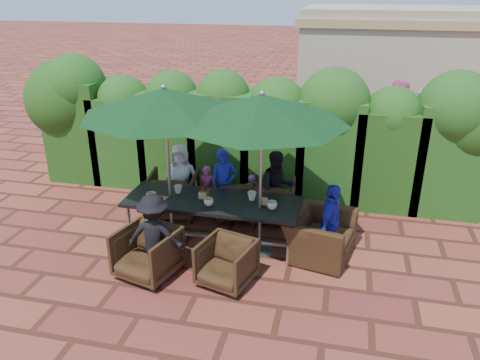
% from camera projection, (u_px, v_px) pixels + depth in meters
% --- Properties ---
extents(ground, '(80.00, 80.00, 0.00)m').
position_uv_depth(ground, '(218.00, 251.00, 7.11)').
color(ground, brown).
rests_on(ground, ground).
extents(dining_table, '(2.63, 0.90, 0.75)m').
position_uv_depth(dining_table, '(212.00, 204.00, 7.05)').
color(dining_table, black).
rests_on(dining_table, ground).
extents(umbrella_left, '(2.42, 2.42, 2.46)m').
position_uv_depth(umbrella_left, '(164.00, 102.00, 6.60)').
color(umbrella_left, gray).
rests_on(umbrella_left, ground).
extents(umbrella_right, '(2.39, 2.39, 2.46)m').
position_uv_depth(umbrella_right, '(262.00, 109.00, 6.24)').
color(umbrella_right, gray).
rests_on(umbrella_right, ground).
extents(chair_far_left, '(0.92, 0.88, 0.84)m').
position_uv_depth(chair_far_left, '(173.00, 192.00, 8.10)').
color(chair_far_left, black).
rests_on(chair_far_left, ground).
extents(chair_far_mid, '(0.96, 0.93, 0.77)m').
position_uv_depth(chair_far_mid, '(234.00, 195.00, 8.06)').
color(chair_far_mid, black).
rests_on(chair_far_mid, ground).
extents(chair_far_right, '(0.79, 0.75, 0.76)m').
position_uv_depth(chair_far_right, '(272.00, 198.00, 7.95)').
color(chair_far_right, black).
rests_on(chair_far_right, ground).
extents(chair_near_left, '(0.91, 0.88, 0.77)m').
position_uv_depth(chair_near_left, '(147.00, 251.00, 6.39)').
color(chair_near_left, black).
rests_on(chair_near_left, ground).
extents(chair_near_right, '(0.81, 0.78, 0.69)m').
position_uv_depth(chair_near_right, '(226.00, 261.00, 6.23)').
color(chair_near_right, black).
rests_on(chair_near_right, ground).
extents(chair_end_right, '(0.86, 1.13, 0.88)m').
position_uv_depth(chair_end_right, '(320.00, 229.00, 6.83)').
color(chair_end_right, black).
rests_on(chair_end_right, ground).
extents(adult_far_left, '(0.67, 0.47, 1.25)m').
position_uv_depth(adult_far_left, '(181.00, 179.00, 8.10)').
color(adult_far_left, silver).
rests_on(adult_far_left, ground).
extents(adult_far_mid, '(0.54, 0.49, 1.24)m').
position_uv_depth(adult_far_mid, '(224.00, 185.00, 7.89)').
color(adult_far_mid, '#1F25AC').
rests_on(adult_far_mid, ground).
extents(adult_far_right, '(0.71, 0.58, 1.27)m').
position_uv_depth(adult_far_right, '(277.00, 188.00, 7.72)').
color(adult_far_right, black).
rests_on(adult_far_right, ground).
extents(adult_near_left, '(0.80, 0.42, 1.21)m').
position_uv_depth(adult_near_left, '(155.00, 236.00, 6.32)').
color(adult_near_left, black).
rests_on(adult_near_left, ground).
extents(adult_end_right, '(0.50, 0.75, 1.18)m').
position_uv_depth(adult_end_right, '(331.00, 223.00, 6.71)').
color(adult_end_right, '#1F25AC').
rests_on(adult_end_right, ground).
extents(child_left, '(0.33, 0.27, 0.87)m').
position_uv_depth(child_left, '(207.00, 190.00, 8.13)').
color(child_left, '#D34A87').
rests_on(child_left, ground).
extents(child_right, '(0.29, 0.24, 0.74)m').
position_uv_depth(child_right, '(252.00, 196.00, 8.08)').
color(child_right, '#A452B2').
rests_on(child_right, ground).
extents(pedestrian_a, '(1.62, 1.26, 1.66)m').
position_uv_depth(pedestrian_a, '(353.00, 128.00, 10.22)').
color(pedestrian_a, '#2B8323').
rests_on(pedestrian_a, ground).
extents(pedestrian_b, '(0.92, 0.57, 1.88)m').
position_uv_depth(pedestrian_b, '(393.00, 124.00, 10.13)').
color(pedestrian_b, '#D34A87').
rests_on(pedestrian_b, ground).
extents(pedestrian_c, '(1.31, 1.15, 1.89)m').
position_uv_depth(pedestrian_c, '(429.00, 126.00, 9.96)').
color(pedestrian_c, gray).
rests_on(pedestrian_c, ground).
extents(cup_a, '(0.15, 0.15, 0.12)m').
position_uv_depth(cup_a, '(151.00, 196.00, 7.01)').
color(cup_a, beige).
rests_on(cup_a, dining_table).
extents(cup_b, '(0.13, 0.13, 0.12)m').
position_uv_depth(cup_b, '(178.00, 189.00, 7.24)').
color(cup_b, beige).
rests_on(cup_b, dining_table).
extents(cup_c, '(0.14, 0.14, 0.11)m').
position_uv_depth(cup_c, '(209.00, 202.00, 6.84)').
color(cup_c, beige).
rests_on(cup_c, dining_table).
extents(cup_d, '(0.14, 0.14, 0.13)m').
position_uv_depth(cup_d, '(252.00, 196.00, 7.01)').
color(cup_d, beige).
rests_on(cup_d, dining_table).
extents(cup_e, '(0.15, 0.15, 0.12)m').
position_uv_depth(cup_e, '(272.00, 205.00, 6.73)').
color(cup_e, beige).
rests_on(cup_e, dining_table).
extents(ketchup_bottle, '(0.04, 0.04, 0.17)m').
position_uv_depth(ketchup_bottle, '(203.00, 192.00, 7.09)').
color(ketchup_bottle, '#B20C0A').
rests_on(ketchup_bottle, dining_table).
extents(sauce_bottle, '(0.04, 0.04, 0.17)m').
position_uv_depth(sauce_bottle, '(209.00, 194.00, 7.02)').
color(sauce_bottle, '#4C230C').
rests_on(sauce_bottle, dining_table).
extents(serving_tray, '(0.35, 0.25, 0.02)m').
position_uv_depth(serving_tray, '(154.00, 199.00, 7.03)').
color(serving_tray, '#946747').
rests_on(serving_tray, dining_table).
extents(number_block_left, '(0.12, 0.06, 0.10)m').
position_uv_depth(number_block_left, '(203.00, 195.00, 7.06)').
color(number_block_left, tan).
rests_on(number_block_left, dining_table).
extents(number_block_right, '(0.12, 0.06, 0.10)m').
position_uv_depth(number_block_right, '(264.00, 201.00, 6.87)').
color(number_block_right, tan).
rests_on(number_block_right, dining_table).
extents(hedge_wall, '(9.10, 1.60, 2.52)m').
position_uv_depth(hedge_wall, '(246.00, 124.00, 8.68)').
color(hedge_wall, '#1D3D10').
rests_on(hedge_wall, ground).
extents(building, '(6.20, 3.08, 3.20)m').
position_uv_depth(building, '(420.00, 73.00, 12.04)').
color(building, tan).
rests_on(building, ground).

